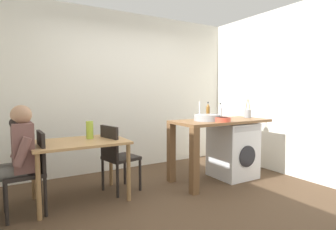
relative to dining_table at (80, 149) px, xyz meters
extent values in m
plane|color=#4C3826|center=(1.01, -0.65, -0.64)|extent=(5.46, 5.46, 0.00)
cube|color=silver|center=(1.01, 1.10, 0.71)|extent=(4.60, 0.10, 2.70)
cube|color=silver|center=(3.16, -0.65, 0.71)|extent=(0.10, 3.80, 2.70)
cube|color=tan|center=(0.00, 0.00, 0.08)|extent=(1.10, 0.76, 0.03)
cylinder|color=#977045|center=(-0.50, -0.33, -0.29)|extent=(0.05, 0.05, 0.71)
cylinder|color=#977045|center=(0.50, -0.33, -0.29)|extent=(0.05, 0.05, 0.71)
cylinder|color=#977045|center=(-0.50, 0.33, -0.29)|extent=(0.05, 0.05, 0.71)
cylinder|color=#977045|center=(0.50, 0.33, -0.29)|extent=(0.05, 0.05, 0.71)
cube|color=black|center=(-0.62, -0.10, -0.19)|extent=(0.42, 0.42, 0.04)
cube|color=black|center=(-0.44, -0.09, 0.03)|extent=(0.05, 0.38, 0.45)
cylinder|color=black|center=(-0.79, -0.29, -0.42)|extent=(0.04, 0.04, 0.45)
cylinder|color=black|center=(-0.81, 0.07, -0.42)|extent=(0.04, 0.04, 0.45)
cylinder|color=black|center=(-0.43, -0.27, -0.42)|extent=(0.04, 0.04, 0.45)
cylinder|color=black|center=(-0.45, 0.09, -0.42)|extent=(0.04, 0.04, 0.45)
cube|color=black|center=(0.55, 0.05, -0.19)|extent=(0.48, 0.48, 0.04)
cube|color=black|center=(0.37, 0.01, 0.03)|extent=(0.12, 0.38, 0.45)
cylinder|color=black|center=(0.68, 0.27, -0.42)|extent=(0.04, 0.04, 0.45)
cylinder|color=black|center=(0.77, -0.08, -0.42)|extent=(0.04, 0.04, 0.45)
cylinder|color=black|center=(0.33, 0.18, -0.42)|extent=(0.04, 0.04, 0.45)
cylinder|color=black|center=(0.42, -0.17, -0.42)|extent=(0.04, 0.04, 0.45)
cylinder|color=#595651|center=(-0.80, -0.20, -0.14)|extent=(0.41, 0.16, 0.14)
cylinder|color=#595651|center=(-0.80, -0.02, -0.14)|extent=(0.41, 0.16, 0.14)
cube|color=brown|center=(-0.62, -0.10, 0.11)|extent=(0.22, 0.35, 0.52)
cylinder|color=brown|center=(-0.63, -0.31, 0.09)|extent=(0.19, 0.10, 0.31)
cylinder|color=brown|center=(-0.65, 0.11, 0.09)|extent=(0.19, 0.10, 0.31)
sphere|color=#A57A5B|center=(-0.62, -0.10, 0.45)|extent=(0.21, 0.21, 0.21)
sphere|color=black|center=(-0.68, -0.10, 0.37)|extent=(0.12, 0.12, 0.12)
cube|color=brown|center=(2.02, -0.27, 0.26)|extent=(1.50, 0.68, 0.04)
cube|color=brown|center=(1.32, -0.56, -0.20)|extent=(0.10, 0.10, 0.88)
cube|color=brown|center=(1.32, 0.02, -0.20)|extent=(0.10, 0.10, 0.88)
cube|color=silver|center=(2.29, -0.27, -0.21)|extent=(0.60, 0.60, 0.86)
cylinder|color=black|center=(2.29, -0.58, -0.26)|extent=(0.32, 0.02, 0.32)
cube|color=#B2B2B7|center=(2.29, -0.57, 0.16)|extent=(0.54, 0.01, 0.08)
cylinder|color=#9EA0A5|center=(1.76, -0.27, 0.32)|extent=(0.38, 0.38, 0.09)
cylinder|color=#B2B2B7|center=(1.76, -0.09, 0.42)|extent=(0.02, 0.02, 0.28)
cylinder|color=brown|center=(1.99, -0.02, 0.37)|extent=(0.06, 0.06, 0.19)
cone|color=brown|center=(1.99, -0.02, 0.49)|extent=(0.05, 0.05, 0.05)
cylinder|color=#262626|center=(1.99, -0.02, 0.53)|extent=(0.02, 0.02, 0.02)
cylinder|color=silver|center=(2.07, -0.21, 0.37)|extent=(0.06, 0.06, 0.18)
cone|color=silver|center=(2.07, -0.21, 0.48)|extent=(0.05, 0.05, 0.05)
cylinder|color=#262626|center=(2.07, -0.21, 0.52)|extent=(0.02, 0.02, 0.02)
cylinder|color=#D84C38|center=(1.88, -0.47, 0.31)|extent=(0.23, 0.23, 0.06)
cylinder|color=maroon|center=(1.88, -0.47, 0.32)|extent=(0.19, 0.19, 0.03)
cylinder|color=gray|center=(2.65, -0.22, 0.34)|extent=(0.11, 0.11, 0.13)
cylinder|color=#99724C|center=(2.64, -0.21, 0.49)|extent=(0.01, 0.04, 0.18)
cylinder|color=#99724C|center=(2.67, -0.23, 0.49)|extent=(0.01, 0.05, 0.18)
cylinder|color=#A8C63D|center=(0.15, 0.10, 0.21)|extent=(0.09, 0.09, 0.23)
cube|color=#B2B2B7|center=(1.97, -0.37, 0.28)|extent=(0.15, 0.06, 0.01)
cube|color=#262628|center=(1.97, -0.37, 0.28)|extent=(0.15, 0.06, 0.01)
camera|label=1|loc=(-0.73, -3.35, 0.69)|focal=28.76mm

